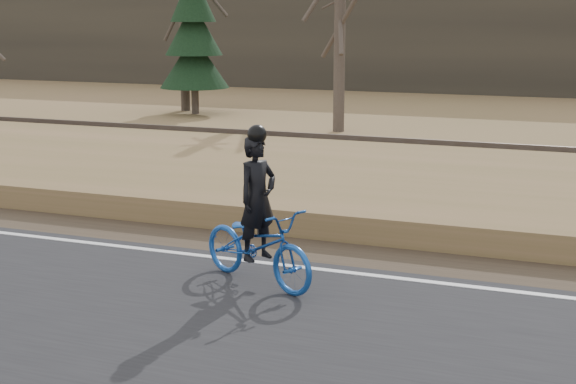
% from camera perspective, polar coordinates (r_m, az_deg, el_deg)
% --- Properties ---
extents(ground, '(120.00, 120.00, 0.00)m').
position_cam_1_polar(ground, '(12.40, -8.56, -4.81)').
color(ground, olive).
rests_on(ground, ground).
extents(road, '(120.00, 6.00, 0.06)m').
position_cam_1_polar(road, '(10.40, -15.32, -8.37)').
color(road, black).
rests_on(road, ground).
extents(edge_line, '(120.00, 0.12, 0.01)m').
position_cam_1_polar(edge_line, '(12.55, -8.13, -4.28)').
color(edge_line, silver).
rests_on(edge_line, road).
extents(shoulder, '(120.00, 1.60, 0.04)m').
position_cam_1_polar(shoulder, '(13.41, -6.07, -3.33)').
color(shoulder, '#473A2B').
rests_on(shoulder, ground).
extents(embankment, '(120.00, 5.00, 0.44)m').
position_cam_1_polar(embankment, '(16.01, -1.29, 0.08)').
color(embankment, olive).
rests_on(embankment, ground).
extents(ballast, '(120.00, 3.00, 0.45)m').
position_cam_1_polar(ballast, '(19.52, 2.88, 2.32)').
color(ballast, slate).
rests_on(ballast, ground).
extents(railroad, '(120.00, 2.40, 0.29)m').
position_cam_1_polar(railroad, '(19.47, 2.89, 3.20)').
color(railroad, black).
rests_on(railroad, ballast).
extents(treeline_backdrop, '(120.00, 4.00, 6.00)m').
position_cam_1_polar(treeline_backdrop, '(40.74, 12.62, 11.23)').
color(treeline_backdrop, '#383328').
rests_on(treeline_backdrop, ground).
extents(cyclist, '(2.17, 1.52, 2.19)m').
position_cam_1_polar(cyclist, '(10.86, -2.16, -3.05)').
color(cyclist, '#16479B').
rests_on(cyclist, road).
extents(bare_tree_near_left, '(0.36, 0.36, 7.17)m').
position_cam_1_polar(bare_tree_near_left, '(25.67, 3.71, 12.27)').
color(bare_tree_near_left, brown).
rests_on(bare_tree_near_left, ground).
extents(conifer, '(2.60, 2.60, 6.56)m').
position_cam_1_polar(conifer, '(30.55, -6.74, 11.34)').
color(conifer, brown).
rests_on(conifer, ground).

